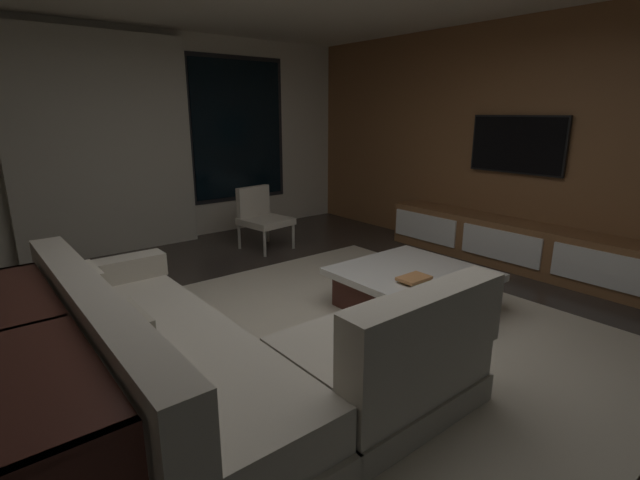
% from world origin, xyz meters
% --- Properties ---
extents(floor, '(9.20, 9.20, 0.00)m').
position_xyz_m(floor, '(0.00, 0.00, 0.00)').
color(floor, '#332B26').
extents(back_wall_with_window, '(6.60, 0.30, 2.70)m').
position_xyz_m(back_wall_with_window, '(-0.06, 3.62, 1.34)').
color(back_wall_with_window, beige).
rests_on(back_wall_with_window, floor).
extents(media_wall, '(0.12, 7.80, 2.70)m').
position_xyz_m(media_wall, '(3.06, 0.00, 1.35)').
color(media_wall, brown).
rests_on(media_wall, floor).
extents(area_rug, '(3.20, 3.80, 0.01)m').
position_xyz_m(area_rug, '(0.35, -0.10, 0.01)').
color(area_rug, beige).
rests_on(area_rug, floor).
extents(sectional_couch, '(1.98, 2.50, 0.82)m').
position_xyz_m(sectional_couch, '(-1.00, -0.19, 0.29)').
color(sectional_couch, '#A49C8C').
rests_on(sectional_couch, floor).
extents(coffee_table, '(1.16, 1.16, 0.36)m').
position_xyz_m(coffee_table, '(0.96, 0.00, 0.19)').
color(coffee_table, '#45221B').
rests_on(coffee_table, floor).
extents(book_stack_on_coffee_table, '(0.26, 0.18, 0.05)m').
position_xyz_m(book_stack_on_coffee_table, '(0.76, -0.18, 0.39)').
color(book_stack_on_coffee_table, '#779C47').
rests_on(book_stack_on_coffee_table, coffee_table).
extents(accent_chair_near_window, '(0.61, 0.63, 0.78)m').
position_xyz_m(accent_chair_near_window, '(0.98, 2.51, 0.43)').
color(accent_chair_near_window, '#B2ADA0').
rests_on(accent_chair_near_window, floor).
extents(media_console, '(0.46, 3.10, 0.52)m').
position_xyz_m(media_console, '(2.77, 0.05, 0.25)').
color(media_console, brown).
rests_on(media_console, floor).
extents(mounted_tv, '(0.05, 1.10, 0.64)m').
position_xyz_m(mounted_tv, '(2.95, 0.25, 1.35)').
color(mounted_tv, black).
extents(console_table_behind_couch, '(0.40, 2.10, 0.74)m').
position_xyz_m(console_table_behind_couch, '(-1.91, -0.06, 0.42)').
color(console_table_behind_couch, '#45221B').
rests_on(console_table_behind_couch, floor).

